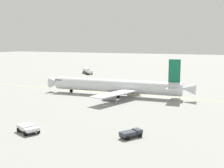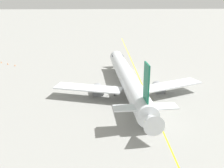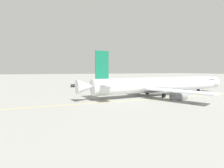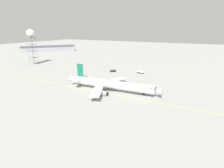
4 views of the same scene
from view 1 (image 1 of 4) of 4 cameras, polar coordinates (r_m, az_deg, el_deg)
The scene contains 6 objects.
ground_plane at distance 82.55m, azimuth -2.08°, elevation -2.73°, with size 600.00×600.00×0.00m, color gray.
airliner_main at distance 85.02m, azimuth 1.02°, elevation -0.53°, with size 33.02×45.15×11.62m.
baggage_truck_truck at distance 48.98m, azimuth 3.80°, elevation -9.68°, with size 4.14×3.40×1.22m.
fuel_tanker_truck at distance 143.84m, azimuth -4.92°, elevation 2.62°, with size 7.94×8.43×2.87m.
pushback_tug_truck at distance 53.48m, azimuth -16.27°, elevation -8.35°, with size 4.00×4.78×1.30m.
taxiway_centreline at distance 90.51m, azimuth -0.13°, elevation -1.74°, with size 0.89×140.70×0.01m.
Camera 1 is at (-72.63, -35.89, 15.86)m, focal length 46.32 mm.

